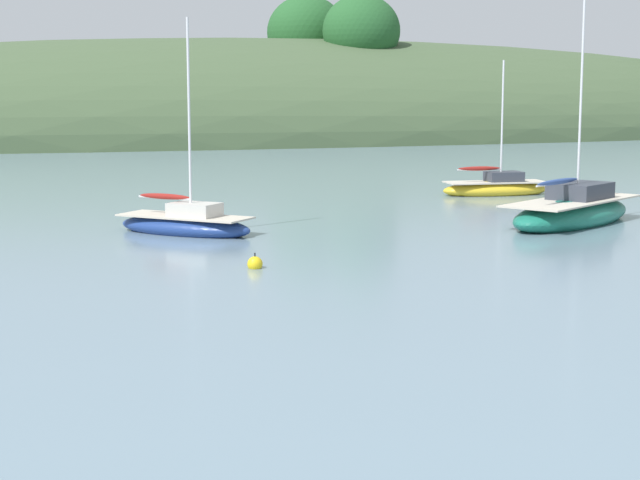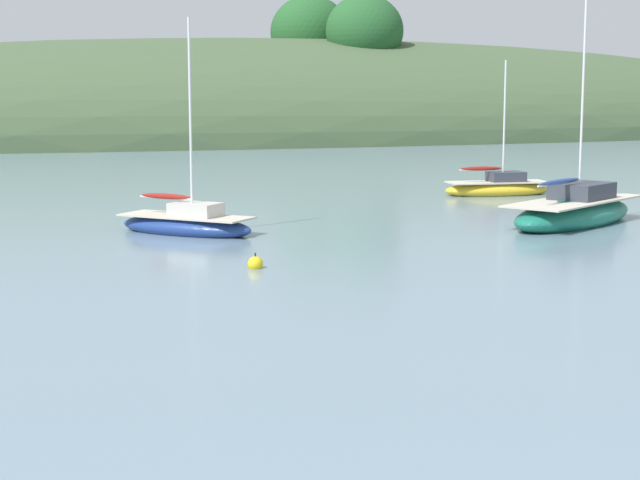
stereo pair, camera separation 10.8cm
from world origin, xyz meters
TOP-DOWN VIEW (x-y plane):
  - far_shoreline_hill at (25.22, 94.85)m, footprint 150.00×36.00m
  - sailboat_orange_cutter at (15.78, 38.45)m, footprint 5.42×2.46m
  - sailboat_white_near at (-1.09, 30.64)m, footprint 4.87×5.02m
  - sailboat_blue_center at (13.10, 28.12)m, footprint 7.90×6.00m
  - mooring_buoy_channel at (-0.82, 23.11)m, footprint 0.44×0.44m

SIDE VIEW (x-z plane):
  - mooring_buoy_channel at x=-0.82m, z-range -0.15..0.39m
  - far_shoreline_hill at x=25.22m, z-range -12.06..12.31m
  - sailboat_orange_cutter at x=15.78m, z-range -2.93..3.60m
  - sailboat_white_near at x=-1.09m, z-range -3.47..4.16m
  - sailboat_blue_center at x=13.10m, z-range -4.25..5.16m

